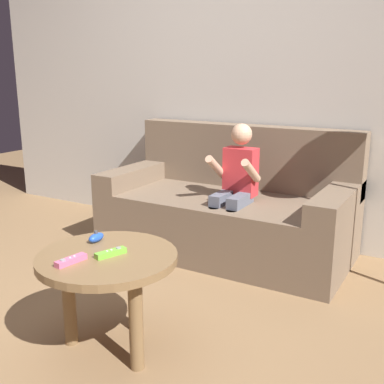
{
  "coord_description": "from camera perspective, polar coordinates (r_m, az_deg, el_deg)",
  "views": [
    {
      "loc": [
        1.53,
        -1.3,
        1.21
      ],
      "look_at": [
        0.29,
        0.83,
        0.58
      ],
      "focal_mm": 43.93,
      "sensor_mm": 36.0,
      "label": 1
    }
  ],
  "objects": [
    {
      "name": "ground_plane",
      "position": [
        2.35,
        -17.4,
        -17.42
      ],
      "size": [
        9.18,
        9.18,
        0.0
      ],
      "primitive_type": "plane",
      "color": "olive"
    },
    {
      "name": "wall_back",
      "position": [
        3.55,
        4.82,
        14.94
      ],
      "size": [
        4.59,
        0.05,
        2.5
      ],
      "primitive_type": "cube",
      "color": "beige",
      "rests_on": "ground"
    },
    {
      "name": "couch",
      "position": [
        3.25,
        4.46,
        -2.17
      ],
      "size": [
        1.66,
        0.8,
        0.85
      ],
      "color": "#75604C",
      "rests_on": "ground"
    },
    {
      "name": "person_seated_on_couch",
      "position": [
        2.99,
        5.24,
        0.86
      ],
      "size": [
        0.29,
        0.36,
        0.9
      ],
      "color": "slate",
      "rests_on": "ground"
    },
    {
      "name": "coffee_table",
      "position": [
        2.09,
        -10.07,
        -9.34
      ],
      "size": [
        0.61,
        0.61,
        0.46
      ],
      "color": "brown",
      "rests_on": "ground"
    },
    {
      "name": "game_remote_pink_near_edge",
      "position": [
        1.99,
        -14.5,
        -8.04
      ],
      "size": [
        0.06,
        0.14,
        0.03
      ],
      "color": "pink",
      "rests_on": "coffee_table"
    },
    {
      "name": "nunchuk_blue",
      "position": [
        2.21,
        -11.55,
        -5.42
      ],
      "size": [
        0.04,
        0.09,
        0.05
      ],
      "color": "blue",
      "rests_on": "coffee_table"
    },
    {
      "name": "game_remote_lime_far_corner",
      "position": [
        2.03,
        -9.83,
        -7.3
      ],
      "size": [
        0.08,
        0.14,
        0.03
      ],
      "color": "#72C638",
      "rests_on": "coffee_table"
    }
  ]
}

